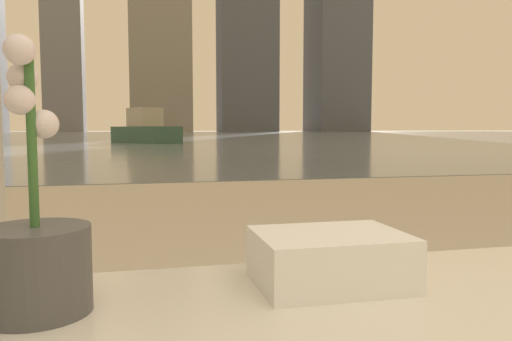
% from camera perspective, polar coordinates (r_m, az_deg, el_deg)
% --- Properties ---
extents(potted_orchid, '(0.14, 0.14, 0.35)m').
position_cam_1_polar(potted_orchid, '(0.71, -23.87, -8.60)').
color(potted_orchid, '#4C4C4C').
rests_on(potted_orchid, bathtub).
extents(towel_stack, '(0.22, 0.17, 0.08)m').
position_cam_1_polar(towel_stack, '(0.79, 8.43, -9.91)').
color(towel_stack, white).
rests_on(towel_stack, bathtub).
extents(harbor_water, '(180.00, 110.00, 0.01)m').
position_cam_1_polar(harbor_water, '(61.78, -12.91, 4.02)').
color(harbor_water, slate).
rests_on(harbor_water, ground_plane).
extents(harbor_boat_0, '(3.54, 4.96, 1.77)m').
position_cam_1_polar(harbor_boat_0, '(26.09, -12.58, 4.48)').
color(harbor_boat_0, '#335647').
rests_on(harbor_boat_0, harbor_water).
extents(skyline_tower_2, '(8.22, 7.83, 35.34)m').
position_cam_1_polar(skyline_tower_2, '(119.98, -21.15, 12.61)').
color(skyline_tower_2, slate).
rests_on(skyline_tower_2, ground_plane).
extents(skyline_tower_3, '(13.66, 12.15, 58.26)m').
position_cam_1_polar(skyline_tower_3, '(121.26, -11.03, 18.27)').
color(skyline_tower_3, gray).
rests_on(skyline_tower_3, ground_plane).
extents(skyline_tower_4, '(13.58, 9.00, 41.57)m').
position_cam_1_polar(skyline_tower_4, '(122.22, -1.03, 14.26)').
color(skyline_tower_4, '#4C515B').
rests_on(skyline_tower_4, ground_plane).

